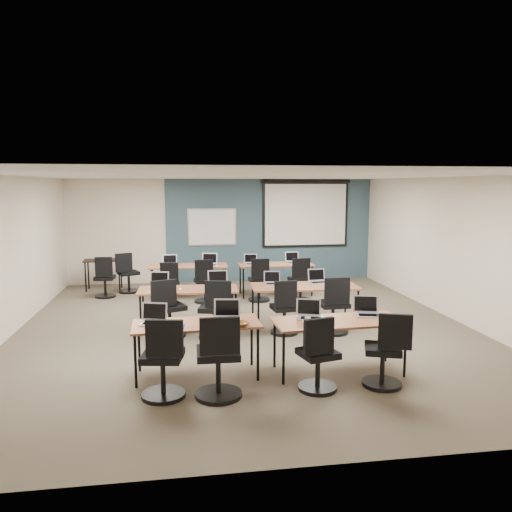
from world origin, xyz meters
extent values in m
cube|color=#6B6354|center=(0.00, 0.00, 0.00)|extent=(8.00, 9.00, 0.02)
cube|color=white|center=(0.00, 0.00, 2.70)|extent=(8.00, 9.00, 0.02)
cube|color=beige|center=(0.00, 4.50, 1.35)|extent=(8.00, 0.04, 2.70)
cube|color=beige|center=(0.00, -4.50, 1.35)|extent=(8.00, 0.04, 2.70)
cube|color=beige|center=(-4.00, 0.00, 1.35)|extent=(0.04, 9.00, 2.70)
cube|color=beige|center=(4.00, 0.00, 1.35)|extent=(0.04, 9.00, 2.70)
cube|color=#3D5977|center=(1.25, 4.47, 1.35)|extent=(5.50, 0.04, 2.70)
cube|color=#B4B7B8|center=(-0.30, 4.43, 1.45)|extent=(1.28, 0.02, 0.98)
cube|color=white|center=(-0.30, 4.42, 1.45)|extent=(1.20, 0.02, 0.90)
cube|color=black|center=(2.20, 4.41, 1.80)|extent=(2.32, 0.03, 1.82)
cube|color=white|center=(2.20, 4.40, 1.76)|extent=(2.20, 0.02, 1.62)
cylinder|color=black|center=(2.20, 4.40, 2.64)|extent=(2.40, 0.10, 0.10)
cube|color=#9C6534|center=(-0.93, -2.14, 0.71)|extent=(1.68, 0.70, 0.03)
cylinder|color=black|center=(-1.71, -2.43, 0.35)|extent=(0.04, 0.04, 0.70)
cylinder|color=black|center=(-0.15, -2.43, 0.35)|extent=(0.04, 0.04, 0.70)
cylinder|color=black|center=(-1.71, -1.85, 0.35)|extent=(0.04, 0.04, 0.70)
cylinder|color=black|center=(-0.15, -1.85, 0.35)|extent=(0.04, 0.04, 0.70)
cube|color=olive|center=(0.98, -2.29, 0.71)|extent=(1.77, 0.74, 0.03)
cylinder|color=black|center=(0.15, -2.60, 0.35)|extent=(0.04, 0.04, 0.70)
cylinder|color=black|center=(1.80, -2.60, 0.35)|extent=(0.04, 0.04, 0.70)
cylinder|color=black|center=(0.15, -1.99, 0.35)|extent=(0.04, 0.04, 0.70)
cylinder|color=black|center=(1.80, -1.99, 0.35)|extent=(0.04, 0.04, 0.70)
cube|color=#9B7241|center=(-1.00, 0.09, 0.71)|extent=(1.74, 0.72, 0.03)
cylinder|color=black|center=(-1.81, -0.21, 0.35)|extent=(0.04, 0.04, 0.70)
cylinder|color=black|center=(-0.20, -0.21, 0.35)|extent=(0.04, 0.04, 0.70)
cylinder|color=black|center=(-1.81, 0.39, 0.35)|extent=(0.04, 0.04, 0.70)
cylinder|color=black|center=(-0.20, 0.39, 0.35)|extent=(0.04, 0.04, 0.70)
cube|color=brown|center=(1.09, 0.07, 0.71)|extent=(1.92, 0.80, 0.03)
cylinder|color=black|center=(0.19, -0.27, 0.35)|extent=(0.04, 0.04, 0.70)
cylinder|color=black|center=(2.00, -0.27, 0.35)|extent=(0.04, 0.04, 0.70)
cylinder|color=black|center=(0.19, 0.41, 0.35)|extent=(0.04, 0.04, 0.70)
cylinder|color=black|center=(2.00, 0.41, 0.35)|extent=(0.04, 0.04, 0.70)
cube|color=#9F6433|center=(-0.96, 2.71, 0.71)|extent=(1.76, 0.73, 0.03)
cylinder|color=black|center=(-1.78, 2.41, 0.35)|extent=(0.04, 0.04, 0.70)
cylinder|color=black|center=(-0.14, 2.41, 0.35)|extent=(0.04, 0.04, 0.70)
cylinder|color=black|center=(-1.78, 3.02, 0.35)|extent=(0.04, 0.04, 0.70)
cylinder|color=black|center=(-0.14, 3.02, 0.35)|extent=(0.04, 0.04, 0.70)
cube|color=olive|center=(1.05, 2.62, 0.71)|extent=(1.71, 0.71, 0.03)
cylinder|color=black|center=(0.26, 2.32, 0.35)|extent=(0.04, 0.04, 0.70)
cylinder|color=black|center=(1.85, 2.32, 0.35)|extent=(0.04, 0.04, 0.70)
cylinder|color=black|center=(0.26, 2.91, 0.35)|extent=(0.04, 0.04, 0.70)
cylinder|color=black|center=(1.85, 2.91, 0.35)|extent=(0.04, 0.04, 0.70)
cube|color=#ABACB4|center=(-1.48, -2.13, 0.74)|extent=(0.34, 0.25, 0.02)
cube|color=black|center=(-1.48, -2.15, 0.75)|extent=(0.29, 0.15, 0.00)
cube|color=#ABACB4|center=(-1.48, -2.00, 0.87)|extent=(0.34, 0.06, 0.24)
cube|color=black|center=(-1.48, -2.01, 0.87)|extent=(0.30, 0.05, 0.19)
ellipsoid|color=white|center=(-1.16, -2.32, 0.74)|extent=(0.08, 0.11, 0.04)
cylinder|color=black|center=(-1.36, -2.76, 0.03)|extent=(0.54, 0.54, 0.05)
cylinder|color=black|center=(-1.36, -2.76, 0.24)|extent=(0.06, 0.06, 0.47)
cube|color=black|center=(-1.36, -2.76, 0.51)|extent=(0.47, 0.47, 0.08)
cube|color=black|center=(-1.32, -2.97, 0.79)|extent=(0.43, 0.06, 0.44)
cube|color=#BCBCBC|center=(-0.51, -2.11, 0.74)|extent=(0.36, 0.26, 0.02)
cube|color=black|center=(-0.51, -2.13, 0.75)|extent=(0.30, 0.15, 0.00)
cube|color=#BCBCBC|center=(-0.51, -1.97, 0.88)|extent=(0.36, 0.07, 0.25)
cube|color=black|center=(-0.51, -1.98, 0.88)|extent=(0.32, 0.05, 0.20)
ellipsoid|color=white|center=(-0.30, -2.34, 0.74)|extent=(0.07, 0.10, 0.03)
cylinder|color=black|center=(-0.70, -2.85, 0.03)|extent=(0.57, 0.57, 0.05)
cylinder|color=black|center=(-0.70, -2.85, 0.25)|extent=(0.06, 0.06, 0.51)
cube|color=black|center=(-0.70, -2.85, 0.55)|extent=(0.51, 0.51, 0.08)
cube|color=black|center=(-0.69, -3.09, 0.83)|extent=(0.46, 0.06, 0.44)
cube|color=#B4B4BE|center=(0.62, -2.19, 0.74)|extent=(0.34, 0.24, 0.02)
cube|color=black|center=(0.62, -2.21, 0.75)|extent=(0.29, 0.14, 0.00)
cube|color=#B4B4BE|center=(0.62, -2.06, 0.87)|extent=(0.34, 0.06, 0.23)
cube|color=black|center=(0.62, -2.07, 0.87)|extent=(0.30, 0.04, 0.19)
ellipsoid|color=white|center=(0.81, -2.36, 0.74)|extent=(0.08, 0.11, 0.03)
cylinder|color=black|center=(0.54, -2.83, 0.03)|extent=(0.49, 0.49, 0.05)
cylinder|color=black|center=(0.54, -2.83, 0.21)|extent=(0.06, 0.06, 0.43)
cube|color=black|center=(0.54, -2.83, 0.47)|extent=(0.43, 0.43, 0.08)
cube|color=black|center=(0.49, -3.02, 0.75)|extent=(0.39, 0.06, 0.44)
cube|color=#AAAAAF|center=(1.46, -2.16, 0.74)|extent=(0.35, 0.26, 0.02)
cube|color=black|center=(1.46, -2.18, 0.75)|extent=(0.30, 0.15, 0.00)
cube|color=#AAAAAF|center=(1.46, -2.02, 0.87)|extent=(0.35, 0.06, 0.24)
cube|color=black|center=(1.46, -2.03, 0.87)|extent=(0.31, 0.05, 0.20)
ellipsoid|color=white|center=(1.74, -2.26, 0.74)|extent=(0.09, 0.12, 0.04)
cylinder|color=black|center=(1.39, -2.83, 0.03)|extent=(0.50, 0.50, 0.05)
cylinder|color=black|center=(1.39, -2.83, 0.22)|extent=(0.06, 0.06, 0.44)
cube|color=black|center=(1.39, -2.83, 0.48)|extent=(0.44, 0.44, 0.08)
cube|color=black|center=(1.46, -3.02, 0.76)|extent=(0.41, 0.06, 0.44)
cube|color=#B9B9BD|center=(-1.51, 0.31, 0.74)|extent=(0.34, 0.25, 0.02)
cube|color=black|center=(-1.51, 0.29, 0.75)|extent=(0.29, 0.15, 0.00)
cube|color=#B9B9BD|center=(-1.51, 0.44, 0.87)|extent=(0.34, 0.06, 0.24)
cube|color=black|center=(-1.51, 0.44, 0.87)|extent=(0.30, 0.04, 0.19)
ellipsoid|color=white|center=(-1.14, 0.04, 0.74)|extent=(0.07, 0.10, 0.03)
cylinder|color=black|center=(-1.33, -0.30, 0.03)|extent=(0.53, 0.53, 0.05)
cylinder|color=black|center=(-1.33, -0.30, 0.23)|extent=(0.06, 0.06, 0.47)
cube|color=black|center=(-1.33, -0.30, 0.51)|extent=(0.47, 0.47, 0.08)
cube|color=black|center=(-1.41, -0.49, 0.79)|extent=(0.43, 0.06, 0.44)
cube|color=#B5B4BE|center=(-0.46, 0.21, 0.74)|extent=(0.36, 0.26, 0.02)
cube|color=black|center=(-0.46, 0.19, 0.75)|extent=(0.31, 0.15, 0.00)
cube|color=#B5B4BE|center=(-0.46, 0.36, 0.88)|extent=(0.36, 0.07, 0.25)
cube|color=black|center=(-0.46, 0.35, 0.88)|extent=(0.32, 0.05, 0.20)
ellipsoid|color=white|center=(-0.27, 0.07, 0.74)|extent=(0.08, 0.10, 0.03)
cylinder|color=black|center=(-0.59, -0.50, 0.03)|extent=(0.53, 0.53, 0.05)
cylinder|color=black|center=(-0.59, -0.50, 0.24)|extent=(0.06, 0.06, 0.47)
cube|color=black|center=(-0.59, -0.50, 0.51)|extent=(0.47, 0.47, 0.08)
cube|color=black|center=(-0.54, -0.71, 0.79)|extent=(0.43, 0.06, 0.44)
cube|color=#B2B2B2|center=(0.55, 0.23, 0.74)|extent=(0.30, 0.22, 0.02)
cube|color=black|center=(0.55, 0.21, 0.75)|extent=(0.26, 0.13, 0.00)
cube|color=#B2B2B2|center=(0.55, 0.35, 0.86)|extent=(0.30, 0.06, 0.21)
cube|color=black|center=(0.55, 0.34, 0.86)|extent=(0.27, 0.04, 0.17)
ellipsoid|color=white|center=(0.71, 0.08, 0.74)|extent=(0.08, 0.11, 0.04)
cylinder|color=black|center=(0.62, -0.43, 0.03)|extent=(0.48, 0.48, 0.05)
cylinder|color=black|center=(0.62, -0.43, 0.21)|extent=(0.06, 0.06, 0.42)
cube|color=black|center=(0.62, -0.43, 0.46)|extent=(0.42, 0.42, 0.08)
cube|color=black|center=(0.60, -0.62, 0.74)|extent=(0.39, 0.06, 0.44)
cube|color=#AFAEB2|center=(1.40, 0.24, 0.74)|extent=(0.33, 0.24, 0.02)
cube|color=black|center=(1.40, 0.22, 0.75)|extent=(0.28, 0.14, 0.00)
cube|color=#AFAEB2|center=(1.40, 0.37, 0.87)|extent=(0.33, 0.06, 0.23)
cube|color=black|center=(1.40, 0.37, 0.87)|extent=(0.29, 0.04, 0.19)
ellipsoid|color=white|center=(1.75, 0.12, 0.74)|extent=(0.08, 0.11, 0.04)
cylinder|color=black|center=(1.46, -0.52, 0.03)|extent=(0.54, 0.54, 0.05)
cylinder|color=black|center=(1.46, -0.52, 0.24)|extent=(0.06, 0.06, 0.47)
cube|color=black|center=(1.46, -0.52, 0.51)|extent=(0.47, 0.47, 0.08)
cube|color=black|center=(1.45, -0.73, 0.79)|extent=(0.43, 0.06, 0.44)
cube|color=#A8A8A8|center=(-1.37, 2.68, 0.74)|extent=(0.32, 0.24, 0.02)
cube|color=black|center=(-1.37, 2.66, 0.75)|extent=(0.27, 0.14, 0.00)
cube|color=#A8A8A8|center=(-1.37, 2.81, 0.86)|extent=(0.32, 0.06, 0.22)
cube|color=black|center=(-1.37, 2.80, 0.86)|extent=(0.28, 0.04, 0.18)
ellipsoid|color=white|center=(-1.25, 2.57, 0.74)|extent=(0.07, 0.11, 0.03)
cylinder|color=black|center=(-1.38, 1.94, 0.03)|extent=(0.47, 0.47, 0.05)
cylinder|color=black|center=(-1.38, 1.94, 0.21)|extent=(0.06, 0.06, 0.41)
cube|color=black|center=(-1.38, 1.94, 0.45)|extent=(0.41, 0.41, 0.08)
cube|color=black|center=(-1.37, 1.75, 0.73)|extent=(0.38, 0.06, 0.44)
cube|color=silver|center=(-0.47, 2.63, 0.74)|extent=(0.35, 0.26, 0.02)
cube|color=black|center=(-0.47, 2.61, 0.75)|extent=(0.30, 0.15, 0.00)
cube|color=silver|center=(-0.47, 2.77, 0.88)|extent=(0.35, 0.07, 0.24)
cube|color=black|center=(-0.47, 2.76, 0.88)|extent=(0.31, 0.05, 0.20)
ellipsoid|color=white|center=(-0.33, 2.43, 0.74)|extent=(0.07, 0.10, 0.03)
cylinder|color=black|center=(-0.61, 2.12, 0.03)|extent=(0.48, 0.48, 0.05)
cylinder|color=black|center=(-0.61, 2.12, 0.21)|extent=(0.06, 0.06, 0.43)
cube|color=black|center=(-0.61, 2.12, 0.47)|extent=(0.43, 0.43, 0.08)
cube|color=black|center=(-0.64, 1.93, 0.75)|extent=(0.39, 0.06, 0.44)
cube|color=silver|center=(0.48, 2.61, 0.74)|extent=(0.30, 0.22, 0.02)
cube|color=black|center=(0.48, 2.59, 0.75)|extent=(0.26, 0.13, 0.00)
cube|color=silver|center=(0.48, 2.73, 0.86)|extent=(0.30, 0.06, 0.21)
cube|color=black|center=(0.48, 2.73, 0.86)|extent=(0.26, 0.04, 0.17)
ellipsoid|color=white|center=(0.77, 2.56, 0.74)|extent=(0.09, 0.12, 0.04)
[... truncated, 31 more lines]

